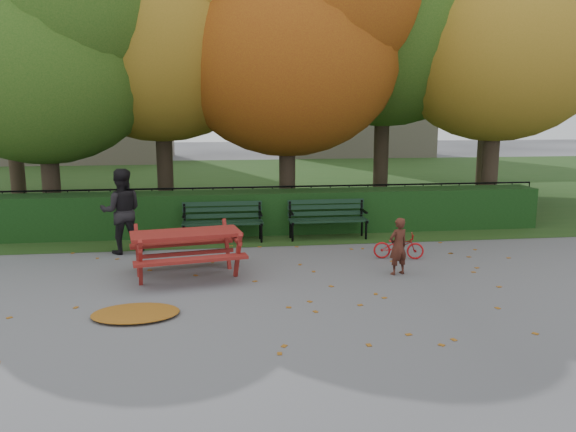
{
  "coord_description": "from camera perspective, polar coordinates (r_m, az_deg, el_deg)",
  "views": [
    {
      "loc": [
        -1.49,
        -8.77,
        2.9
      ],
      "look_at": [
        -0.14,
        1.27,
        1.0
      ],
      "focal_mm": 35.0,
      "sensor_mm": 36.0,
      "label": 1
    }
  ],
  "objects": [
    {
      "name": "building_right",
      "position": [
        38.1,
        7.05,
        15.23
      ],
      "size": [
        9.0,
        6.0,
        12.0
      ],
      "primitive_type": "cube",
      "color": "tan",
      "rests_on": "ground"
    },
    {
      "name": "tree_f",
      "position": [
        19.07,
        -26.14,
        18.02
      ],
      "size": [
        6.93,
        6.6,
        9.19
      ],
      "color": "#30211B",
      "rests_on": "ground"
    },
    {
      "name": "hedge",
      "position": [
        13.56,
        -1.23,
        0.44
      ],
      "size": [
        13.0,
        0.9,
        1.0
      ],
      "primitive_type": "cube",
      "color": "black",
      "rests_on": "ground"
    },
    {
      "name": "bicycle",
      "position": [
        11.36,
        11.17,
        -3.01
      ],
      "size": [
        1.04,
        0.57,
        0.52
      ],
      "primitive_type": "imported",
      "rotation": [
        0.0,
        0.0,
        1.33
      ],
      "color": "#B41013",
      "rests_on": "ground"
    },
    {
      "name": "child",
      "position": [
        10.23,
        11.13,
        -3.03
      ],
      "size": [
        0.44,
        0.36,
        1.04
      ],
      "primitive_type": "imported",
      "rotation": [
        0.0,
        0.0,
        3.48
      ],
      "color": "#461F16",
      "rests_on": "ground"
    },
    {
      "name": "leaf_scatter",
      "position": [
        9.63,
        1.61,
        -6.86
      ],
      "size": [
        9.0,
        5.7,
        0.01
      ],
      "primitive_type": null,
      "color": "brown",
      "rests_on": "ground"
    },
    {
      "name": "building_left",
      "position": [
        35.86,
        -20.65,
        17.36
      ],
      "size": [
        10.0,
        7.0,
        15.0
      ],
      "primitive_type": "cube",
      "color": "tan",
      "rests_on": "ground"
    },
    {
      "name": "tree_a",
      "position": [
        14.9,
        -22.92,
        16.07
      ],
      "size": [
        5.88,
        5.6,
        7.48
      ],
      "color": "#30211B",
      "rests_on": "ground"
    },
    {
      "name": "picnic_table",
      "position": [
        10.05,
        -10.3,
        -2.61
      ],
      "size": [
        2.12,
        1.83,
        0.92
      ],
      "rotation": [
        0.0,
        0.0,
        0.18
      ],
      "color": "maroon",
      "rests_on": "ground"
    },
    {
      "name": "leaf_pile",
      "position": [
        8.46,
        -15.22,
        -9.5
      ],
      "size": [
        1.5,
        1.29,
        0.09
      ],
      "primitive_type": "ellipsoid",
      "rotation": [
        0.0,
        0.0,
        -0.4
      ],
      "color": "brown",
      "rests_on": "ground"
    },
    {
      "name": "adult",
      "position": [
        11.99,
        -16.55,
        0.48
      ],
      "size": [
        0.94,
        0.78,
        1.76
      ],
      "primitive_type": "imported",
      "rotation": [
        0.0,
        0.0,
        3.28
      ],
      "color": "black",
      "rests_on": "ground"
    },
    {
      "name": "iron_fence",
      "position": [
        14.34,
        -1.59,
        1.14
      ],
      "size": [
        14.0,
        0.04,
        1.02
      ],
      "color": "black",
      "rests_on": "ground"
    },
    {
      "name": "tree_c",
      "position": [
        15.03,
        1.37,
        17.99
      ],
      "size": [
        6.3,
        6.0,
        8.0
      ],
      "color": "#30211B",
      "rests_on": "ground"
    },
    {
      "name": "bench_right",
      "position": [
        12.95,
        4.01,
        0.02
      ],
      "size": [
        1.8,
        0.57,
        0.88
      ],
      "color": "black",
      "rests_on": "ground"
    },
    {
      "name": "tree_g",
      "position": [
        21.11,
        21.07,
        16.68
      ],
      "size": [
        6.3,
        6.0,
        8.55
      ],
      "color": "#30211B",
      "rests_on": "ground"
    },
    {
      "name": "tree_b",
      "position": [
        15.74,
        -11.71,
        19.58
      ],
      "size": [
        6.72,
        6.4,
        8.79
      ],
      "color": "#30211B",
      "rests_on": "ground"
    },
    {
      "name": "grass_strip",
      "position": [
        23.0,
        -3.88,
        3.38
      ],
      "size": [
        90.0,
        90.0,
        0.0
      ],
      "primitive_type": "plane",
      "color": "#1E3E15",
      "rests_on": "ground"
    },
    {
      "name": "tree_e",
      "position": [
        16.74,
        22.08,
        17.39
      ],
      "size": [
        6.09,
        5.8,
        8.16
      ],
      "color": "#30211B",
      "rests_on": "ground"
    },
    {
      "name": "bench_left",
      "position": [
        12.69,
        -6.66,
        -0.25
      ],
      "size": [
        1.8,
        0.57,
        0.88
      ],
      "color": "black",
      "rests_on": "ground"
    },
    {
      "name": "ground",
      "position": [
        9.35,
        1.9,
        -7.44
      ],
      "size": [
        90.0,
        90.0,
        0.0
      ],
      "primitive_type": "plane",
      "color": "slate",
      "rests_on": "ground"
    }
  ]
}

